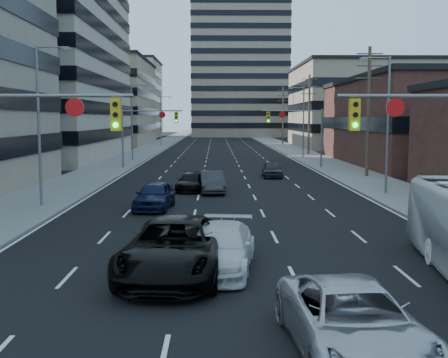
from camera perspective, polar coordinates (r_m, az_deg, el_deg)
ground at (r=12.46m, az=2.52°, el=-17.60°), size 400.00×400.00×0.00m
road_surface at (r=141.47m, az=-0.60°, el=4.13°), size 18.00×300.00×0.02m
sidewalk_left at (r=141.88m, az=-5.26°, el=4.14°), size 5.00×300.00×0.15m
sidewalk_right at (r=141.99m, az=4.06°, el=4.15°), size 5.00×300.00×0.15m
office_left_mid at (r=76.60m, az=-21.49°, el=12.47°), size 26.00×34.00×28.00m
office_left_far at (r=113.83m, az=-12.80°, el=7.51°), size 20.00×30.00×16.00m
storefront_right_mid at (r=66.17m, az=21.13°, el=5.30°), size 20.00×30.00×9.00m
office_right_far at (r=102.67m, az=13.72°, el=7.09°), size 22.00×28.00×14.00m
apartment_tower at (r=163.29m, az=1.53°, el=14.60°), size 26.00×26.00×58.00m
bg_block_left at (r=153.91m, az=-11.21°, el=7.90°), size 24.00×24.00×20.00m
bg_block_right at (r=145.12m, az=12.22°, el=6.41°), size 22.00×22.00×12.00m
signal_near_left at (r=20.53m, az=-20.14°, el=3.85°), size 6.59×0.33×6.00m
signal_far_left at (r=56.81m, az=-7.98°, el=5.38°), size 6.09×0.33×6.00m
signal_far_right at (r=57.00m, az=7.61°, el=5.38°), size 6.09×0.33×6.00m
utility_pole_block at (r=49.11m, az=14.45°, el=6.85°), size 2.20×0.28×11.00m
utility_pole_midblock at (r=78.45m, az=8.64°, el=6.64°), size 2.20×0.28×11.00m
utility_pole_distant at (r=108.16m, az=6.01°, el=6.53°), size 2.20×0.28×11.00m
streetlight_left_near at (r=32.83m, az=-18.06°, el=5.92°), size 2.03×0.22×9.00m
streetlight_left_mid at (r=67.08m, az=-9.20°, el=6.11°), size 2.03×0.22×9.00m
streetlight_left_far at (r=101.84m, az=-6.35°, el=6.14°), size 2.03×0.22×9.00m
streetlight_right_near at (r=38.02m, az=16.08°, el=5.97°), size 2.03×0.22×9.00m
streetlight_right_far at (r=72.23m, az=7.95°, el=6.13°), size 2.03×0.22×9.00m
black_pickup at (r=18.04m, az=-5.03°, el=-7.00°), size 3.59×6.85×1.84m
white_van at (r=18.69m, az=-0.40°, el=-7.03°), size 2.78×5.43×1.51m
silver_suv at (r=12.49m, az=12.98°, el=-13.92°), size 2.86×5.64×1.53m
sedan_blue at (r=31.28m, az=-7.06°, el=-1.69°), size 2.24×4.69×1.55m
sedan_grey_center at (r=37.98m, az=-1.23°, el=-0.32°), size 1.85×4.54×1.46m
sedan_black_far at (r=39.07m, az=-3.38°, el=-0.32°), size 2.14×4.41×1.24m
sedan_grey_right at (r=48.17m, az=4.91°, el=0.97°), size 1.71×4.06×1.37m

